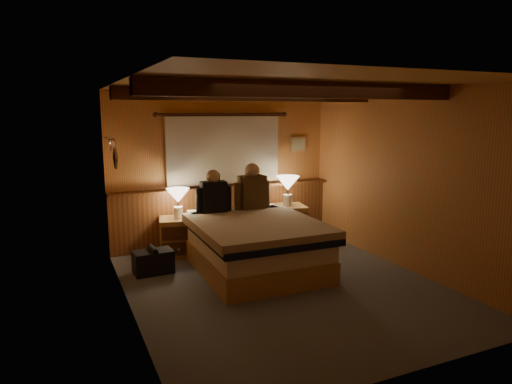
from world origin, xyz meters
TOP-DOWN VIEW (x-y plane):
  - floor at (0.00, 0.00)m, footprint 4.20×4.20m
  - ceiling at (0.00, 0.00)m, footprint 4.20×4.20m
  - wall_back at (0.00, 2.10)m, footprint 3.60×0.00m
  - wall_left at (-1.80, 0.00)m, footprint 0.00×4.20m
  - wall_right at (1.80, 0.00)m, footprint 0.00×4.20m
  - wall_front at (0.00, -2.10)m, footprint 3.60×0.00m
  - wainscot at (0.00, 2.04)m, footprint 3.60×0.23m
  - curtain_window at (0.00, 2.03)m, footprint 2.18×0.09m
  - ceiling_beams at (0.00, 0.15)m, footprint 3.60×1.65m
  - coat_rail at (-1.72, 1.58)m, footprint 0.05×0.55m
  - framed_print at (1.35, 2.08)m, footprint 0.30×0.04m
  - bed at (-0.08, 0.67)m, footprint 1.60×2.03m
  - nightstand_left at (-0.87, 1.67)m, footprint 0.60×0.56m
  - nightstand_right at (0.92, 1.63)m, footprint 0.64×0.60m
  - lamp_left at (-0.85, 1.67)m, footprint 0.34×0.34m
  - lamp_right at (0.92, 1.62)m, footprint 0.37×0.37m
  - person_left at (-0.40, 1.38)m, footprint 0.52×0.23m
  - person_right at (0.20, 1.38)m, footprint 0.57×0.25m
  - duffel_bag at (-1.35, 1.09)m, footprint 0.52×0.32m

SIDE VIEW (x-z plane):
  - floor at x=0.00m, z-range 0.00..0.00m
  - duffel_bag at x=-1.35m, z-range -0.02..0.34m
  - nightstand_left at x=-0.87m, z-range 0.00..0.57m
  - nightstand_right at x=0.92m, z-range 0.00..0.61m
  - bed at x=-0.08m, z-range 0.01..0.70m
  - wainscot at x=0.00m, z-range 0.02..0.96m
  - lamp_left at x=-0.85m, z-range 0.66..1.10m
  - person_left at x=-0.40m, z-range 0.61..1.25m
  - lamp_right at x=0.92m, z-range 0.71..1.19m
  - person_right at x=0.20m, z-range 0.61..1.31m
  - wall_left at x=-1.80m, z-range -0.90..3.30m
  - wall_right at x=1.80m, z-range -0.90..3.30m
  - wall_back at x=0.00m, z-range -0.60..3.00m
  - wall_front at x=0.00m, z-range -0.60..3.00m
  - curtain_window at x=0.00m, z-range 0.96..2.08m
  - framed_print at x=1.35m, z-range 1.43..1.68m
  - coat_rail at x=-1.72m, z-range 1.55..1.79m
  - ceiling_beams at x=0.00m, z-range 2.23..2.39m
  - ceiling at x=0.00m, z-range 2.40..2.40m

